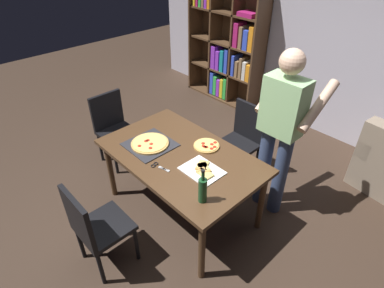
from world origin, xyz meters
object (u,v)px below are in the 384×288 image
bookshelf (228,45)px  pepperoni_pizza_on_tray (150,144)px  chair_near_camera (94,226)px  chair_far_side (243,136)px  second_pizza_plain (207,146)px  kitchen_scissors (158,166)px  person_serving_pizza (281,127)px  wine_bottle (203,190)px  dining_table (181,160)px  chair_left_end (113,125)px

bookshelf → pepperoni_pizza_on_tray: bearing=-64.6°
chair_near_camera → chair_far_side: 1.95m
second_pizza_plain → bookshelf: bearing=127.2°
chair_near_camera → kitchen_scissors: size_ratio=4.54×
bookshelf → person_serving_pizza: 2.66m
person_serving_pizza → wine_bottle: bearing=-90.0°
person_serving_pizza → kitchen_scissors: (-0.58, -1.03, -0.24)m
wine_bottle → chair_far_side: bearing=114.8°
chair_near_camera → second_pizza_plain: bearing=86.3°
chair_near_camera → person_serving_pizza: person_serving_pizza is taller
dining_table → kitchen_scissors: (-0.00, -0.28, 0.08)m
chair_left_end → person_serving_pizza: (1.86, 0.75, 0.49)m
dining_table → bookshelf: bookshelf is taller
dining_table → chair_left_end: bearing=180.0°
chair_near_camera → second_pizza_plain: (0.08, 1.25, 0.25)m
chair_far_side → chair_left_end: bearing=-142.7°
bookshelf → pepperoni_pizza_on_tray: size_ratio=4.47×
kitchen_scissors → bookshelf: bearing=119.7°
pepperoni_pizza_on_tray → kitchen_scissors: size_ratio=2.20×
chair_far_side → person_serving_pizza: (0.58, -0.22, 0.49)m
person_serving_pizza → second_pizza_plain: person_serving_pizza is taller
bookshelf → kitchen_scissors: size_ratio=9.83×
chair_near_camera → bookshelf: bearing=114.3°
chair_far_side → pepperoni_pizza_on_tray: 1.17m
second_pizza_plain → person_serving_pizza: bearing=43.9°
chair_far_side → chair_left_end: same height
person_serving_pizza → dining_table: bearing=-127.5°
chair_left_end → pepperoni_pizza_on_tray: bearing=-7.2°
chair_near_camera → wine_bottle: size_ratio=2.85×
dining_table → wine_bottle: 0.67m
chair_near_camera → bookshelf: bookshelf is taller
chair_near_camera → bookshelf: (-1.52, 3.36, 0.43)m
pepperoni_pizza_on_tray → wine_bottle: 0.93m
wine_bottle → kitchen_scissors: 0.59m
chair_left_end → wine_bottle: size_ratio=2.85×
dining_table → kitchen_scissors: 0.29m
wine_bottle → second_pizza_plain: (-0.50, 0.55, -0.11)m
chair_left_end → pepperoni_pizza_on_tray: size_ratio=2.06×
chair_left_end → chair_far_side: bearing=37.3°
dining_table → bookshelf: (-1.52, 2.38, 0.27)m
person_serving_pizza → pepperoni_pizza_on_tray: (-0.91, -0.87, -0.23)m
chair_left_end → second_pizza_plain: chair_left_end is taller
dining_table → kitchen_scissors: kitchen_scissors is taller
dining_table → second_pizza_plain: 0.30m
chair_near_camera → wine_bottle: (0.58, 0.69, 0.36)m
wine_bottle → second_pizza_plain: 0.75m
bookshelf → wine_bottle: bearing=-51.8°
chair_left_end → person_serving_pizza: 2.06m
chair_far_side → second_pizza_plain: (0.08, -0.70, 0.25)m
chair_far_side → wine_bottle: bearing=-65.2°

